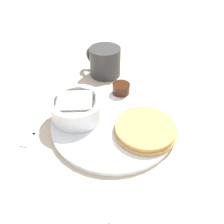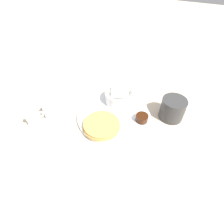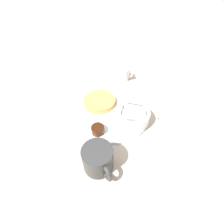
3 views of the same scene
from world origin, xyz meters
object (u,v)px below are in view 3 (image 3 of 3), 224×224
at_px(plate, 113,114).
at_px(bowl, 133,116).
at_px(coffee_mug, 98,159).
at_px(fork, 156,121).
at_px(creamer_pitcher_near, 124,74).
at_px(creamer_pitcher_far, 118,68).

distance_m(plate, bowl, 0.09).
bearing_deg(coffee_mug, fork, 167.70).
xyz_separation_m(bowl, coffee_mug, (0.21, 0.01, 0.01)).
xyz_separation_m(plate, creamer_pitcher_near, (-0.22, -0.10, 0.02)).
bearing_deg(fork, creamer_pitcher_near, -120.73).
distance_m(coffee_mug, creamer_pitcher_far, 0.52).
bearing_deg(fork, plate, -65.43).
distance_m(creamer_pitcher_near, creamer_pitcher_far, 0.07).
relative_size(coffee_mug, creamer_pitcher_far, 1.86).
xyz_separation_m(bowl, creamer_pitcher_far, (-0.24, -0.24, -0.01)).
bearing_deg(coffee_mug, creamer_pitcher_far, -151.05).
relative_size(creamer_pitcher_near, creamer_pitcher_far, 1.17).
bearing_deg(bowl, creamer_pitcher_far, -135.64).
distance_m(bowl, coffee_mug, 0.21).
bearing_deg(creamer_pitcher_far, creamer_pitcher_near, 59.10).
bearing_deg(creamer_pitcher_near, bowl, 40.85).
bearing_deg(coffee_mug, creamer_pitcher_near, -155.20).
xyz_separation_m(creamer_pitcher_far, fork, (0.18, 0.31, -0.02)).
xyz_separation_m(creamer_pitcher_near, creamer_pitcher_far, (-0.03, -0.06, -0.01)).
xyz_separation_m(plate, bowl, (-0.01, 0.08, 0.03)).
xyz_separation_m(plate, coffee_mug, (0.20, 0.10, 0.04)).
bearing_deg(bowl, creamer_pitcher_near, -139.15).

